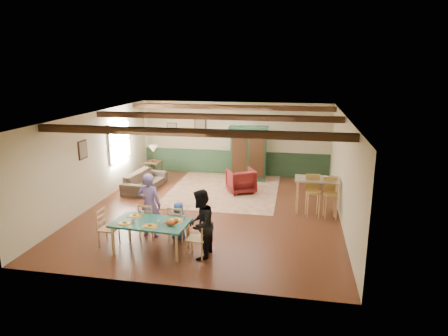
% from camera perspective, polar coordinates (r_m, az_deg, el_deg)
% --- Properties ---
extents(floor, '(8.00, 8.00, 0.00)m').
position_cam_1_polar(floor, '(11.35, -1.72, -6.11)').
color(floor, '#472014').
rests_on(floor, ground).
extents(wall_back, '(7.00, 0.02, 2.70)m').
position_cam_1_polar(wall_back, '(14.79, 1.55, 4.19)').
color(wall_back, beige).
rests_on(wall_back, floor).
extents(wall_left, '(0.02, 8.00, 2.70)m').
position_cam_1_polar(wall_left, '(12.17, -18.10, 1.22)').
color(wall_left, beige).
rests_on(wall_left, floor).
extents(wall_right, '(0.02, 8.00, 2.70)m').
position_cam_1_polar(wall_right, '(10.77, 16.73, -0.33)').
color(wall_right, beige).
rests_on(wall_right, floor).
extents(ceiling, '(7.00, 8.00, 0.02)m').
position_cam_1_polar(ceiling, '(10.70, -1.83, 7.55)').
color(ceiling, white).
rests_on(ceiling, wall_back).
extents(wainscot_back, '(6.95, 0.03, 0.90)m').
position_cam_1_polar(wainscot_back, '(14.96, 1.51, 0.78)').
color(wainscot_back, '#1E3722').
rests_on(wainscot_back, floor).
extents(ceiling_beam_front, '(6.95, 0.16, 0.16)m').
position_cam_1_polar(ceiling_beam_front, '(8.50, -5.17, 5.09)').
color(ceiling_beam_front, black).
rests_on(ceiling_beam_front, ceiling).
extents(ceiling_beam_mid, '(6.95, 0.16, 0.16)m').
position_cam_1_polar(ceiling_beam_mid, '(11.10, -1.38, 7.33)').
color(ceiling_beam_mid, black).
rests_on(ceiling_beam_mid, ceiling).
extents(ceiling_beam_back, '(6.95, 0.16, 0.16)m').
position_cam_1_polar(ceiling_beam_back, '(13.64, 0.91, 8.67)').
color(ceiling_beam_back, black).
rests_on(ceiling_beam_back, ceiling).
extents(window_left, '(0.06, 1.60, 1.30)m').
position_cam_1_polar(window_left, '(13.60, -14.67, 3.67)').
color(window_left, white).
rests_on(window_left, wall_left).
extents(picture_left_wall, '(0.04, 0.42, 0.52)m').
position_cam_1_polar(picture_left_wall, '(11.56, -19.52, 2.47)').
color(picture_left_wall, gray).
rests_on(picture_left_wall, wall_left).
extents(picture_back_a, '(0.45, 0.04, 0.55)m').
position_cam_1_polar(picture_back_a, '(14.95, -3.41, 6.03)').
color(picture_back_a, gray).
rests_on(picture_back_a, wall_back).
extents(picture_back_b, '(0.38, 0.04, 0.48)m').
position_cam_1_polar(picture_back_b, '(15.27, -7.43, 5.54)').
color(picture_back_b, gray).
rests_on(picture_back_b, wall_back).
extents(dining_table, '(1.69, 1.02, 0.68)m').
position_cam_1_polar(dining_table, '(9.03, -10.32, -9.61)').
color(dining_table, '#1A5546').
rests_on(dining_table, floor).
extents(dining_chair_far_left, '(0.41, 0.42, 0.86)m').
position_cam_1_polar(dining_chair_far_left, '(9.68, -10.70, -7.34)').
color(dining_chair_far_left, tan).
rests_on(dining_chair_far_left, floor).
extents(dining_chair_far_right, '(0.41, 0.42, 0.86)m').
position_cam_1_polar(dining_chair_far_right, '(9.41, -6.64, -7.84)').
color(dining_chair_far_right, tan).
rests_on(dining_chair_far_right, floor).
extents(dining_chair_end_left, '(0.42, 0.41, 0.86)m').
position_cam_1_polar(dining_chair_end_left, '(9.45, -16.18, -8.23)').
color(dining_chair_end_left, tan).
rests_on(dining_chair_end_left, floor).
extents(dining_chair_end_right, '(0.42, 0.41, 0.86)m').
position_cam_1_polar(dining_chair_end_right, '(8.63, -3.93, -9.91)').
color(dining_chair_end_right, tan).
rests_on(dining_chair_end_right, floor).
extents(person_man, '(0.60, 0.41, 1.57)m').
position_cam_1_polar(person_man, '(9.62, -10.61, -5.24)').
color(person_man, '#72599A').
rests_on(person_man, floor).
extents(person_woman, '(0.62, 0.77, 1.50)m').
position_cam_1_polar(person_woman, '(8.47, -3.38, -8.01)').
color(person_woman, black).
rests_on(person_woman, floor).
extents(person_child, '(0.47, 0.32, 0.91)m').
position_cam_1_polar(person_child, '(9.46, -6.49, -7.54)').
color(person_child, '#2852A1').
rests_on(person_child, floor).
extents(cat, '(0.34, 0.15, 0.16)m').
position_cam_1_polar(cat, '(8.60, -7.64, -7.69)').
color(cat, '#D55725').
rests_on(cat, dining_table).
extents(place_setting_near_left, '(0.38, 0.30, 0.11)m').
position_cam_1_polar(place_setting_near_left, '(8.90, -14.00, -7.40)').
color(place_setting_near_left, yellow).
rests_on(place_setting_near_left, dining_table).
extents(place_setting_near_center, '(0.38, 0.30, 0.11)m').
position_cam_1_polar(place_setting_near_center, '(8.65, -10.52, -7.87)').
color(place_setting_near_center, yellow).
rests_on(place_setting_near_center, dining_table).
extents(place_setting_far_left, '(0.38, 0.30, 0.11)m').
position_cam_1_polar(place_setting_far_left, '(9.27, -12.67, -6.42)').
color(place_setting_far_left, yellow).
rests_on(place_setting_far_left, dining_table).
extents(place_setting_far_right, '(0.38, 0.30, 0.11)m').
position_cam_1_polar(place_setting_far_right, '(8.88, -6.87, -7.11)').
color(place_setting_far_right, yellow).
rests_on(place_setting_far_right, dining_table).
extents(area_rug, '(3.50, 4.15, 0.01)m').
position_cam_1_polar(area_rug, '(13.14, -0.00, -3.17)').
color(area_rug, beige).
rests_on(area_rug, floor).
extents(armoire, '(1.39, 0.61, 1.93)m').
position_cam_1_polar(armoire, '(14.10, 3.52, 2.06)').
color(armoire, '#163723').
rests_on(armoire, floor).
extents(armchair, '(1.11, 1.12, 0.77)m').
position_cam_1_polar(armchair, '(12.85, 2.44, -1.84)').
color(armchair, '#440D10').
rests_on(armchair, floor).
extents(sofa, '(0.95, 2.02, 0.57)m').
position_cam_1_polar(sofa, '(13.47, -11.26, -1.77)').
color(sofa, '#3C3125').
rests_on(sofa, floor).
extents(end_table, '(0.58, 0.58, 0.64)m').
position_cam_1_polar(end_table, '(14.64, -9.95, -0.27)').
color(end_table, black).
rests_on(end_table, floor).
extents(table_lamp, '(0.34, 0.34, 0.58)m').
position_cam_1_polar(table_lamp, '(14.50, -10.05, 2.07)').
color(table_lamp, beige).
rests_on(table_lamp, end_table).
extents(counter_table, '(1.19, 0.71, 0.99)m').
position_cam_1_polar(counter_table, '(11.35, 13.00, -3.86)').
color(counter_table, tan).
rests_on(counter_table, floor).
extents(bar_stool_left, '(0.46, 0.49, 1.14)m').
position_cam_1_polar(bar_stool_left, '(11.00, 12.59, -3.99)').
color(bar_stool_left, '#B48F46').
rests_on(bar_stool_left, floor).
extents(bar_stool_right, '(0.43, 0.46, 1.09)m').
position_cam_1_polar(bar_stool_right, '(11.03, 14.98, -4.22)').
color(bar_stool_right, '#B48F46').
rests_on(bar_stool_right, floor).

